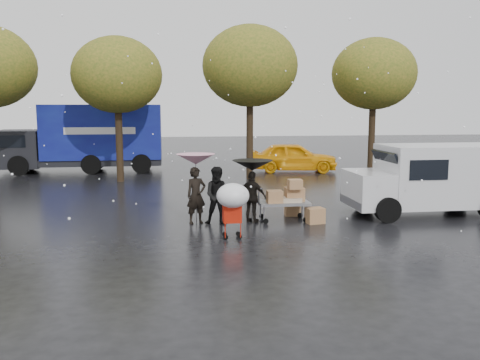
{
  "coord_description": "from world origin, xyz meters",
  "views": [
    {
      "loc": [
        -1.26,
        -13.57,
        3.38
      ],
      "look_at": [
        0.78,
        1.0,
        1.26
      ],
      "focal_mm": 38.0,
      "sensor_mm": 36.0,
      "label": 1
    }
  ],
  "objects": [
    {
      "name": "ground",
      "position": [
        0.0,
        0.0,
        0.0
      ],
      "size": [
        90.0,
        90.0,
        0.0
      ],
      "primitive_type": "plane",
      "color": "black",
      "rests_on": "ground"
    },
    {
      "name": "yellow_taxi",
      "position": [
        5.21,
        12.34,
        0.77
      ],
      "size": [
        4.79,
        2.61,
        1.55
      ],
      "primitive_type": "imported",
      "rotation": [
        0.0,
        0.0,
        1.39
      ],
      "color": "#FFAE0D",
      "rests_on": "ground"
    },
    {
      "name": "umbrella_pink",
      "position": [
        -0.51,
        1.02,
        1.89
      ],
      "size": [
        1.12,
        1.12,
        2.04
      ],
      "color": "#4C4C4C",
      "rests_on": "ground"
    },
    {
      "name": "tree_row",
      "position": [
        -0.47,
        10.0,
        5.02
      ],
      "size": [
        21.6,
        4.4,
        7.12
      ],
      "color": "black",
      "rests_on": "ground"
    },
    {
      "name": "box_ground_far",
      "position": [
        2.53,
        1.66,
        0.18
      ],
      "size": [
        0.49,
        0.4,
        0.37
      ],
      "primitive_type": "cube",
      "rotation": [
        0.0,
        0.0,
        -0.06
      ],
      "color": "olive",
      "rests_on": "ground"
    },
    {
      "name": "person_middle",
      "position": [
        0.12,
        0.78,
        0.84
      ],
      "size": [
        0.9,
        0.74,
        1.69
      ],
      "primitive_type": "imported",
      "rotation": [
        0.0,
        0.0,
        -0.13
      ],
      "color": "black",
      "rests_on": "ground"
    },
    {
      "name": "blue_truck",
      "position": [
        -5.52,
        13.86,
        1.76
      ],
      "size": [
        8.3,
        2.6,
        3.5
      ],
      "color": "navy",
      "rests_on": "ground"
    },
    {
      "name": "vendor_cart",
      "position": [
        2.17,
        0.97,
        0.73
      ],
      "size": [
        1.52,
        0.8,
        1.27
      ],
      "color": "slate",
      "rests_on": "ground"
    },
    {
      "name": "person_black",
      "position": [
        1.13,
        0.89,
        0.76
      ],
      "size": [
        0.95,
        0.81,
        1.52
      ],
      "primitive_type": "imported",
      "rotation": [
        0.0,
        0.0,
        2.54
      ],
      "color": "black",
      "rests_on": "ground"
    },
    {
      "name": "umbrella_black",
      "position": [
        1.13,
        0.89,
        1.7
      ],
      "size": [
        1.19,
        1.19,
        1.85
      ],
      "color": "#4C4C4C",
      "rests_on": "ground"
    },
    {
      "name": "person_pink",
      "position": [
        -0.51,
        1.02,
        0.83
      ],
      "size": [
        0.71,
        0.59,
        1.66
      ],
      "primitive_type": "imported",
      "rotation": [
        0.0,
        0.0,
        0.37
      ],
      "color": "black",
      "rests_on": "ground"
    },
    {
      "name": "shopping_cart",
      "position": [
        0.32,
        -0.93,
        1.06
      ],
      "size": [
        0.84,
        0.84,
        1.46
      ],
      "color": "red",
      "rests_on": "ground"
    },
    {
      "name": "white_van",
      "position": [
        6.89,
        1.29,
        1.16
      ],
      "size": [
        4.91,
        2.18,
        2.2
      ],
      "color": "silver",
      "rests_on": "ground"
    },
    {
      "name": "box_ground_near",
      "position": [
        2.94,
        0.56,
        0.23
      ],
      "size": [
        0.56,
        0.48,
        0.45
      ],
      "primitive_type": "cube",
      "rotation": [
        0.0,
        0.0,
        0.16
      ],
      "color": "olive",
      "rests_on": "ground"
    }
  ]
}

